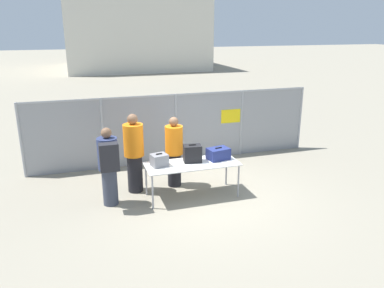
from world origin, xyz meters
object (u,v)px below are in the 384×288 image
at_px(traveler_hooded, 109,164).
at_px(suitcase_grey, 159,160).
at_px(security_worker_near, 174,151).
at_px(suitcase_navy, 218,154).
at_px(inspection_table, 192,166).
at_px(security_worker_far, 134,152).
at_px(utility_trailer, 204,127).
at_px(suitcase_black, 192,154).

bearing_deg(traveler_hooded, suitcase_grey, -6.60).
relative_size(traveler_hooded, security_worker_near, 1.01).
distance_m(suitcase_navy, security_worker_near, 1.08).
height_order(inspection_table, traveler_hooded, traveler_hooded).
height_order(inspection_table, security_worker_far, security_worker_far).
bearing_deg(utility_trailer, suitcase_black, -112.64).
bearing_deg(inspection_table, security_worker_near, 107.76).
height_order(inspection_table, suitcase_black, suitcase_black).
bearing_deg(utility_trailer, security_worker_far, -129.95).
bearing_deg(security_worker_near, suitcase_grey, 37.92).
relative_size(inspection_table, suitcase_black, 4.85).
xyz_separation_m(inspection_table, security_worker_near, (-0.23, 0.71, 0.14)).
xyz_separation_m(security_worker_far, utility_trailer, (2.92, 3.48, -0.54)).
xyz_separation_m(inspection_table, utility_trailer, (1.73, 4.15, -0.32)).
bearing_deg(security_worker_far, suitcase_navy, 148.80).
xyz_separation_m(security_worker_near, utility_trailer, (1.96, 3.45, -0.46)).
bearing_deg(suitcase_black, suitcase_navy, -1.87).
xyz_separation_m(suitcase_black, suitcase_navy, (0.62, -0.02, -0.06)).
xyz_separation_m(traveler_hooded, security_worker_far, (0.63, 0.58, 0.01)).
relative_size(suitcase_black, utility_trailer, 0.11).
relative_size(suitcase_grey, suitcase_black, 0.91).
relative_size(suitcase_navy, security_worker_near, 0.31).
bearing_deg(suitcase_black, security_worker_near, 113.83).
relative_size(suitcase_grey, utility_trailer, 0.10).
bearing_deg(utility_trailer, suitcase_grey, -121.08).
distance_m(inspection_table, suitcase_navy, 0.69).
bearing_deg(traveler_hooded, inspection_table, -8.19).
distance_m(suitcase_grey, security_worker_near, 0.82).
distance_m(inspection_table, security_worker_near, 0.75).
xyz_separation_m(inspection_table, suitcase_grey, (-0.73, 0.07, 0.19)).
bearing_deg(inspection_table, traveler_hooded, 177.22).
height_order(inspection_table, security_worker_near, security_worker_near).
bearing_deg(suitcase_navy, security_worker_near, 144.77).
height_order(traveler_hooded, utility_trailer, traveler_hooded).
height_order(suitcase_navy, security_worker_far, security_worker_far).
bearing_deg(utility_trailer, traveler_hooded, -131.11).
bearing_deg(security_worker_far, suitcase_grey, 113.41).
height_order(security_worker_near, utility_trailer, security_worker_near).
relative_size(suitcase_navy, traveler_hooded, 0.31).
distance_m(traveler_hooded, security_worker_far, 0.86).
distance_m(suitcase_grey, suitcase_navy, 1.39).
height_order(inspection_table, suitcase_grey, suitcase_grey).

